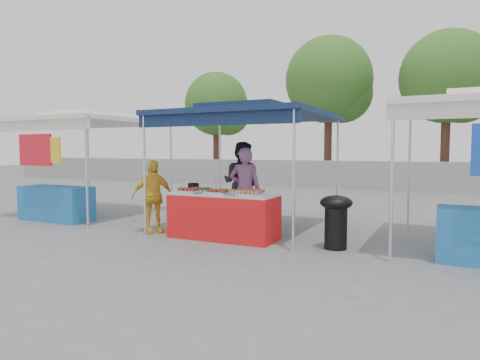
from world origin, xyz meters
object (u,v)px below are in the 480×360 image
at_px(cooking_pot, 193,186).
at_px(vendor_woman, 245,190).
at_px(vendor_table, 224,216).
at_px(helper_man, 241,183).
at_px(customer_person, 153,196).
at_px(wok_burner, 336,217).

bearing_deg(cooking_pot, vendor_woman, 23.00).
height_order(vendor_table, helper_man, helper_man).
bearing_deg(vendor_table, vendor_woman, 84.01).
xyz_separation_m(vendor_table, customer_person, (-1.54, -0.11, 0.30)).
bearing_deg(cooking_pot, customer_person, -144.80).
xyz_separation_m(vendor_table, helper_man, (-0.42, 1.63, 0.49)).
bearing_deg(vendor_woman, cooking_pot, 4.53).
height_order(vendor_table, customer_person, customer_person).
bearing_deg(customer_person, wok_burner, -52.59).
bearing_deg(helper_man, customer_person, 56.46).
relative_size(wok_burner, helper_man, 0.49).
bearing_deg(vendor_woman, wok_burner, 142.63).
height_order(vendor_table, cooking_pot, cooking_pot).
distance_m(helper_man, customer_person, 2.08).
xyz_separation_m(wok_burner, customer_person, (-3.62, -0.19, 0.19)).
xyz_separation_m(vendor_table, wok_burner, (2.08, 0.08, 0.11)).
height_order(cooking_pot, vendor_woman, vendor_woman).
distance_m(vendor_table, helper_man, 1.75).
distance_m(cooking_pot, customer_person, 0.83).
bearing_deg(customer_person, vendor_woman, -27.22).
bearing_deg(vendor_woman, vendor_table, 65.54).
xyz_separation_m(vendor_woman, customer_person, (-1.62, -0.87, -0.13)).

